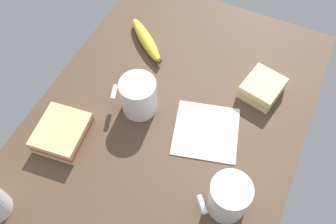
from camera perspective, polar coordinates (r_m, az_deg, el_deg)
The scene contains 7 objects.
tabletop at distance 89.18cm, azimuth -0.00°, elevation -1.36°, with size 90.00×64.00×2.00cm, color #4C3828.
coffee_mug_black at distance 75.75cm, azimuth 9.60°, elevation -13.17°, with size 9.99×10.29×9.66cm.
coffee_mug_milky at distance 86.17cm, azimuth -4.73°, elevation 2.59°, with size 8.76×11.23×9.78cm.
sandwich_main at distance 93.78cm, azimuth 14.77°, elevation 3.72°, with size 11.38×10.63×4.40cm.
sandwich_side at distance 87.38cm, azimuth -16.46°, elevation -3.20°, with size 13.25×12.21×4.40cm.
banana at distance 101.97cm, azimuth -3.49°, elevation 11.36°, with size 13.81×15.80×3.38cm.
paper_napkin at distance 86.86cm, azimuth 6.09°, elevation -3.04°, with size 15.21×15.21×0.30cm, color white.
Camera 1 is at (-40.93, -19.32, 77.84)cm, focal length 38.31 mm.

